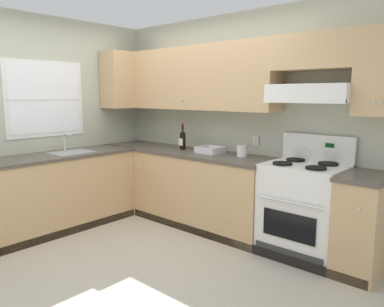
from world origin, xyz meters
TOP-DOWN VIEW (x-y plane):
  - ground_plane at (0.00, 0.00)m, footprint 7.04×7.04m
  - wall_back at (0.39, 1.53)m, footprint 4.68×0.57m
  - wall_left at (-1.59, 0.23)m, footprint 0.47×4.00m
  - counter_back_run at (-0.02, 1.24)m, footprint 3.60×0.65m
  - counter_left_run at (-1.24, -0.00)m, footprint 0.63×1.91m
  - stove at (1.29, 1.25)m, footprint 0.76×0.62m
  - wine_bottle at (-0.39, 1.30)m, footprint 0.08×0.08m
  - bowl at (0.05, 1.31)m, footprint 0.29×0.27m
  - paper_towel_roll at (0.49, 1.35)m, footprint 0.11×0.11m

SIDE VIEW (x-z plane):
  - ground_plane at x=0.00m, z-range 0.00..0.00m
  - counter_back_run at x=-0.02m, z-range 0.00..0.91m
  - counter_left_run at x=-1.24m, z-range -0.11..1.03m
  - stove at x=1.29m, z-range -0.12..1.08m
  - bowl at x=0.05m, z-range 0.90..0.97m
  - paper_towel_roll at x=0.49m, z-range 0.91..1.04m
  - wine_bottle at x=-0.39m, z-range 0.87..1.21m
  - wall_left at x=-1.59m, z-range 0.07..2.62m
  - wall_back at x=0.39m, z-range 0.20..2.75m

